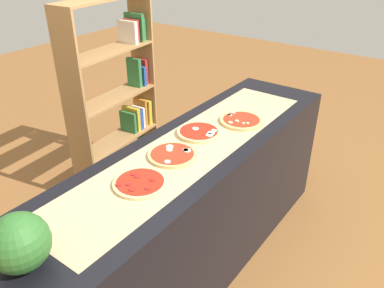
% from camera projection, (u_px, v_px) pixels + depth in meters
% --- Properties ---
extents(ground_plane, '(12.00, 12.00, 0.00)m').
position_uv_depth(ground_plane, '(192.00, 261.00, 2.75)').
color(ground_plane, brown).
extents(counter, '(2.56, 0.65, 0.94)m').
position_uv_depth(counter, '(192.00, 209.00, 2.52)').
color(counter, black).
rests_on(counter, ground_plane).
extents(parchment_paper, '(2.07, 0.46, 0.00)m').
position_uv_depth(parchment_paper, '(192.00, 147.00, 2.29)').
color(parchment_paper, tan).
rests_on(parchment_paper, counter).
extents(pizza_pepperoni_0, '(0.28, 0.28, 0.02)m').
position_uv_depth(pizza_pepperoni_0, '(140.00, 183.00, 1.95)').
color(pizza_pepperoni_0, '#E5C17F').
rests_on(pizza_pepperoni_0, parchment_paper).
extents(pizza_mozzarella_1, '(0.28, 0.28, 0.03)m').
position_uv_depth(pizza_mozzarella_1, '(172.00, 155.00, 2.19)').
color(pizza_mozzarella_1, '#DBB26B').
rests_on(pizza_mozzarella_1, parchment_paper).
extents(pizza_mozzarella_2, '(0.28, 0.28, 0.03)m').
position_uv_depth(pizza_mozzarella_2, '(199.00, 132.00, 2.43)').
color(pizza_mozzarella_2, '#E5C17F').
rests_on(pizza_mozzarella_2, parchment_paper).
extents(pizza_mushroom_3, '(0.29, 0.29, 0.03)m').
position_uv_depth(pizza_mushroom_3, '(241.00, 121.00, 2.58)').
color(pizza_mushroom_3, '#DBB26B').
rests_on(pizza_mushroom_3, parchment_paper).
extents(watermelon, '(0.23, 0.23, 0.23)m').
position_uv_depth(watermelon, '(19.00, 243.00, 1.43)').
color(watermelon, '#2D6628').
rests_on(watermelon, counter).
extents(bookshelf, '(0.90, 0.33, 1.62)m').
position_uv_depth(bookshelf, '(122.00, 97.00, 3.39)').
color(bookshelf, '#A87A47').
rests_on(bookshelf, ground_plane).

